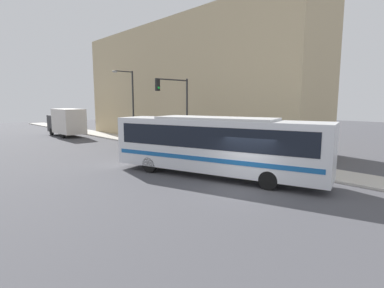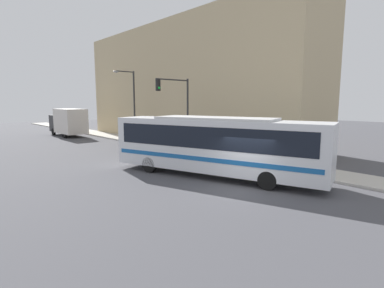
{
  "view_description": "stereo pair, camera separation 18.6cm",
  "coord_description": "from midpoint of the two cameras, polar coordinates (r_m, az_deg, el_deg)",
  "views": [
    {
      "loc": [
        -11.53,
        -8.69,
        4.26
      ],
      "look_at": [
        1.82,
        5.73,
        1.47
      ],
      "focal_mm": 28.0,
      "sensor_mm": 36.0,
      "label": 1
    },
    {
      "loc": [
        -11.39,
        -8.82,
        4.26
      ],
      "look_at": [
        1.82,
        5.73,
        1.47
      ],
      "focal_mm": 28.0,
      "sensor_mm": 36.0,
      "label": 2
    }
  ],
  "objects": [
    {
      "name": "pedestrian_near_corner",
      "position": [
        22.89,
        7.04,
        -0.3
      ],
      "size": [
        0.34,
        0.34,
        1.59
      ],
      "color": "#47382D",
      "rests_on": "sidewalk"
    },
    {
      "name": "parking_meter",
      "position": [
        23.99,
        1.89,
        0.3
      ],
      "size": [
        0.14,
        0.14,
        1.28
      ],
      "color": "#2D2D2D",
      "rests_on": "sidewalk"
    },
    {
      "name": "ground_plane",
      "position": [
        15.04,
        10.06,
        -8.51
      ],
      "size": [
        120.0,
        120.0,
        0.0
      ],
      "primitive_type": "plane",
      "color": "#47474C"
    },
    {
      "name": "street_lamp",
      "position": [
        31.96,
        -11.24,
        8.2
      ],
      "size": [
        2.35,
        0.28,
        7.23
      ],
      "color": "#2D2D2D",
      "rests_on": "sidewalk"
    },
    {
      "name": "building_facade",
      "position": [
        33.2,
        -1.47,
        11.37
      ],
      "size": [
        6.0,
        30.67,
        12.35
      ],
      "color": "tan",
      "rests_on": "ground_plane"
    },
    {
      "name": "sidewalk",
      "position": [
        33.82,
        -11.12,
        0.81
      ],
      "size": [
        2.7,
        70.0,
        0.15
      ],
      "color": "#B7B2A8",
      "rests_on": "ground_plane"
    },
    {
      "name": "traffic_light_pole",
      "position": [
        24.47,
        -2.47,
        7.93
      ],
      "size": [
        3.28,
        0.35,
        5.98
      ],
      "color": "#2D2D2D",
      "rests_on": "sidewalk"
    },
    {
      "name": "delivery_truck",
      "position": [
        40.15,
        -22.39,
        3.98
      ],
      "size": [
        2.45,
        6.85,
        3.39
      ],
      "color": "silver",
      "rests_on": "ground_plane"
    },
    {
      "name": "city_bus",
      "position": [
        16.98,
        4.62,
        0.23
      ],
      "size": [
        6.01,
        12.56,
        3.4
      ],
      "rotation": [
        0.0,
        0.0,
        0.3
      ],
      "color": "silver",
      "rests_on": "ground_plane"
    },
    {
      "name": "fire_hydrant",
      "position": [
        20.43,
        13.06,
        -2.68
      ],
      "size": [
        0.2,
        0.28,
        0.75
      ],
      "color": "gold",
      "rests_on": "sidewalk"
    }
  ]
}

